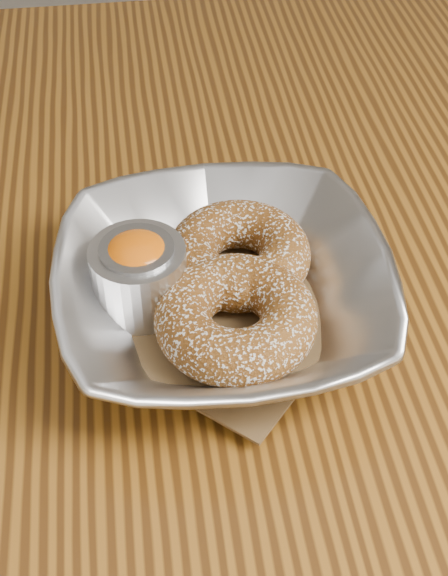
{
  "coord_description": "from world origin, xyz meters",
  "views": [
    {
      "loc": [
        -0.05,
        -0.41,
        1.13
      ],
      "look_at": [
        -0.0,
        -0.07,
        0.78
      ],
      "focal_mm": 50.0,
      "sensor_mm": 36.0,
      "label": 1
    }
  ],
  "objects": [
    {
      "name": "table",
      "position": [
        0.0,
        0.0,
        0.65
      ],
      "size": [
        1.2,
        0.8,
        0.75
      ],
      "color": "brown",
      "rests_on": "ground_plane"
    },
    {
      "name": "serving_bowl",
      "position": [
        -0.0,
        -0.07,
        0.78
      ],
      "size": [
        0.21,
        0.21,
        0.05
      ],
      "primitive_type": "imported",
      "color": "silver",
      "rests_on": "table"
    },
    {
      "name": "parchment",
      "position": [
        -0.0,
        -0.07,
        0.76
      ],
      "size": [
        0.2,
        0.2,
        0.0
      ],
      "primitive_type": "cube",
      "rotation": [
        0.0,
        0.0,
        0.84
      ],
      "color": "brown",
      "rests_on": "table"
    },
    {
      "name": "donut_back",
      "position": [
        0.01,
        -0.03,
        0.78
      ],
      "size": [
        0.1,
        0.1,
        0.03
      ],
      "primitive_type": "torus",
      "rotation": [
        0.0,
        0.0,
        0.09
      ],
      "color": "brown",
      "rests_on": "parchment"
    },
    {
      "name": "donut_front",
      "position": [
        0.0,
        -0.09,
        0.78
      ],
      "size": [
        0.12,
        0.12,
        0.03
      ],
      "primitive_type": "torus",
      "rotation": [
        0.0,
        0.0,
        0.31
      ],
      "color": "brown",
      "rests_on": "parchment"
    },
    {
      "name": "ramekin",
      "position": [
        -0.05,
        -0.05,
        0.78
      ],
      "size": [
        0.06,
        0.06,
        0.05
      ],
      "color": "silver",
      "rests_on": "table"
    }
  ]
}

